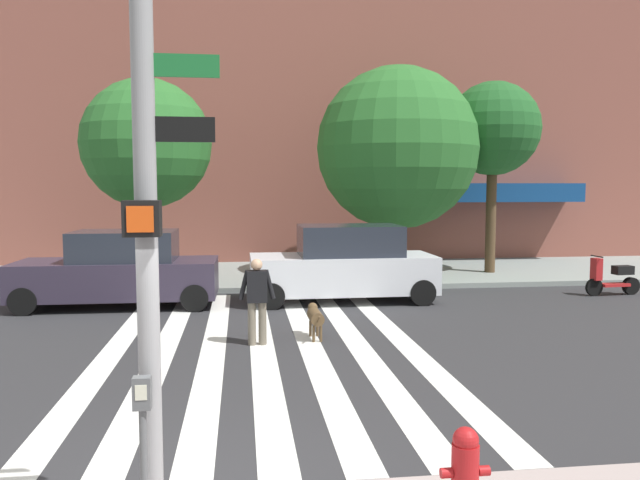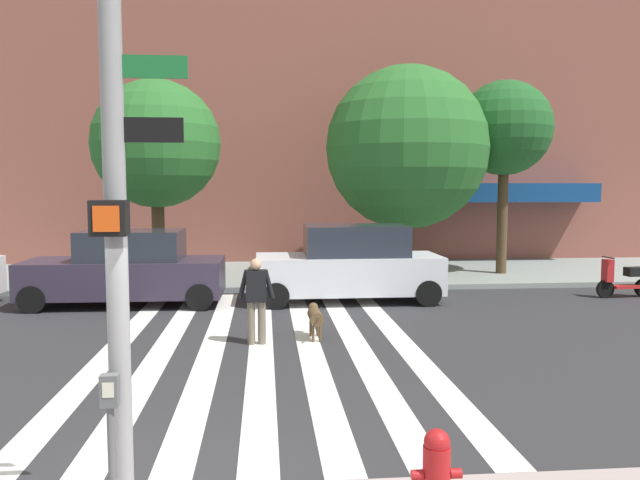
{
  "view_description": "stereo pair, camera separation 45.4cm",
  "coord_description": "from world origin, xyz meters",
  "px_view_note": "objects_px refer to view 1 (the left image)",
  "views": [
    {
      "loc": [
        0.48,
        -5.69,
        3.0
      ],
      "look_at": [
        2.0,
        6.2,
        1.95
      ],
      "focal_mm": 34.72,
      "sensor_mm": 36.0,
      "label": 1
    },
    {
      "loc": [
        0.93,
        -5.74,
        3.0
      ],
      "look_at": [
        2.0,
        6.2,
        1.95
      ],
      "focal_mm": 34.72,
      "sensor_mm": 36.0,
      "label": 2
    }
  ],
  "objects_px": {
    "parked_scooter": "(613,278)",
    "parked_car_third_in_line": "(344,265)",
    "parking_meter_curbside": "(143,436)",
    "parked_car_behind_first": "(119,271)",
    "fire_hydrant": "(465,471)",
    "dog_on_leash": "(315,316)",
    "street_tree_further": "(493,130)",
    "traffic_light_pole": "(144,119)",
    "street_tree_middle": "(397,148)",
    "pedestrian_dog_walker": "(257,296)",
    "street_tree_nearest": "(147,144)"
  },
  "relations": [
    {
      "from": "parked_scooter",
      "to": "pedestrian_dog_walker",
      "type": "xyz_separation_m",
      "value": [
        -9.84,
        -4.12,
        0.45
      ]
    },
    {
      "from": "traffic_light_pole",
      "to": "fire_hydrant",
      "type": "relative_size",
      "value": 7.59
    },
    {
      "from": "street_tree_further",
      "to": "parked_car_third_in_line",
      "type": "bearing_deg",
      "value": -146.16
    },
    {
      "from": "dog_on_leash",
      "to": "parked_car_behind_first",
      "type": "bearing_deg",
      "value": 138.99
    },
    {
      "from": "parked_car_third_in_line",
      "to": "dog_on_leash",
      "type": "height_order",
      "value": "parked_car_third_in_line"
    },
    {
      "from": "traffic_light_pole",
      "to": "parked_car_third_in_line",
      "type": "height_order",
      "value": "traffic_light_pole"
    },
    {
      "from": "traffic_light_pole",
      "to": "pedestrian_dog_walker",
      "type": "bearing_deg",
      "value": 81.02
    },
    {
      "from": "fire_hydrant",
      "to": "street_tree_further",
      "type": "bearing_deg",
      "value": 66.64
    },
    {
      "from": "street_tree_middle",
      "to": "parked_scooter",
      "type": "bearing_deg",
      "value": -34.63
    },
    {
      "from": "fire_hydrant",
      "to": "parked_car_behind_first",
      "type": "height_order",
      "value": "parked_car_behind_first"
    },
    {
      "from": "parking_meter_curbside",
      "to": "parked_car_behind_first",
      "type": "distance_m",
      "value": 11.12
    },
    {
      "from": "parked_scooter",
      "to": "parked_car_third_in_line",
      "type": "bearing_deg",
      "value": 179.26
    },
    {
      "from": "parked_car_behind_first",
      "to": "street_tree_further",
      "type": "relative_size",
      "value": 0.79
    },
    {
      "from": "parking_meter_curbside",
      "to": "street_tree_further",
      "type": "height_order",
      "value": "street_tree_further"
    },
    {
      "from": "parked_car_third_in_line",
      "to": "parked_scooter",
      "type": "height_order",
      "value": "parked_car_third_in_line"
    },
    {
      "from": "street_tree_nearest",
      "to": "pedestrian_dog_walker",
      "type": "bearing_deg",
      "value": -67.23
    },
    {
      "from": "parked_car_behind_first",
      "to": "street_tree_nearest",
      "type": "relative_size",
      "value": 0.82
    },
    {
      "from": "parking_meter_curbside",
      "to": "street_tree_further",
      "type": "xyz_separation_m",
      "value": [
        8.95,
        14.59,
        3.79
      ]
    },
    {
      "from": "street_tree_nearest",
      "to": "street_tree_further",
      "type": "distance_m",
      "value": 10.92
    },
    {
      "from": "parked_car_third_in_line",
      "to": "street_tree_nearest",
      "type": "xyz_separation_m",
      "value": [
        -5.36,
        2.91,
        3.26
      ]
    },
    {
      "from": "parked_car_third_in_line",
      "to": "parked_scooter",
      "type": "bearing_deg",
      "value": -0.74
    },
    {
      "from": "parking_meter_curbside",
      "to": "parked_car_behind_first",
      "type": "height_order",
      "value": "parked_car_behind_first"
    },
    {
      "from": "street_tree_nearest",
      "to": "street_tree_middle",
      "type": "distance_m",
      "value": 7.66
    },
    {
      "from": "parked_car_behind_first",
      "to": "parked_car_third_in_line",
      "type": "height_order",
      "value": "parked_car_third_in_line"
    },
    {
      "from": "street_tree_middle",
      "to": "street_tree_nearest",
      "type": "bearing_deg",
      "value": -175.62
    },
    {
      "from": "parked_car_behind_first",
      "to": "street_tree_middle",
      "type": "relative_size",
      "value": 0.74
    },
    {
      "from": "parked_scooter",
      "to": "street_tree_middle",
      "type": "xyz_separation_m",
      "value": [
        -5.19,
        3.59,
        3.71
      ]
    },
    {
      "from": "parked_car_third_in_line",
      "to": "dog_on_leash",
      "type": "relative_size",
      "value": 4.54
    },
    {
      "from": "street_tree_middle",
      "to": "parked_car_behind_first",
      "type": "bearing_deg",
      "value": -156.27
    },
    {
      "from": "parked_scooter",
      "to": "dog_on_leash",
      "type": "distance_m",
      "value": 9.48
    },
    {
      "from": "fire_hydrant",
      "to": "street_tree_further",
      "type": "relative_size",
      "value": 0.12
    },
    {
      "from": "parked_scooter",
      "to": "parking_meter_curbside",
      "type": "bearing_deg",
      "value": -135.29
    },
    {
      "from": "parked_car_third_in_line",
      "to": "pedestrian_dog_walker",
      "type": "bearing_deg",
      "value": -119.38
    },
    {
      "from": "street_tree_further",
      "to": "pedestrian_dog_walker",
      "type": "distance_m",
      "value": 11.82
    },
    {
      "from": "traffic_light_pole",
      "to": "parked_car_third_in_line",
      "type": "xyz_separation_m",
      "value": [
        3.4,
        10.72,
        -2.57
      ]
    },
    {
      "from": "traffic_light_pole",
      "to": "fire_hydrant",
      "type": "height_order",
      "value": "traffic_light_pole"
    },
    {
      "from": "traffic_light_pole",
      "to": "parked_car_third_in_line",
      "type": "distance_m",
      "value": 11.53
    },
    {
      "from": "traffic_light_pole",
      "to": "street_tree_middle",
      "type": "relative_size",
      "value": 0.88
    },
    {
      "from": "fire_hydrant",
      "to": "parked_car_third_in_line",
      "type": "height_order",
      "value": "parked_car_third_in_line"
    },
    {
      "from": "traffic_light_pole",
      "to": "parking_meter_curbside",
      "type": "bearing_deg",
      "value": -102.29
    },
    {
      "from": "parking_meter_curbside",
      "to": "traffic_light_pole",
      "type": "bearing_deg",
      "value": 77.71
    },
    {
      "from": "pedestrian_dog_walker",
      "to": "street_tree_nearest",
      "type": "bearing_deg",
      "value": 112.77
    },
    {
      "from": "street_tree_further",
      "to": "parked_scooter",
      "type": "bearing_deg",
      "value": -62.7
    },
    {
      "from": "traffic_light_pole",
      "to": "street_tree_nearest",
      "type": "bearing_deg",
      "value": 98.19
    },
    {
      "from": "traffic_light_pole",
      "to": "parking_meter_curbside",
      "type": "xyz_separation_m",
      "value": [
        -0.04,
        -0.17,
        -2.49
      ]
    },
    {
      "from": "fire_hydrant",
      "to": "dog_on_leash",
      "type": "relative_size",
      "value": 0.73
    },
    {
      "from": "fire_hydrant",
      "to": "street_tree_middle",
      "type": "xyz_separation_m",
      "value": [
        3.01,
        14.26,
        3.67
      ]
    },
    {
      "from": "traffic_light_pole",
      "to": "pedestrian_dog_walker",
      "type": "xyz_separation_m",
      "value": [
        1.03,
        6.5,
        -2.59
      ]
    },
    {
      "from": "parked_car_third_in_line",
      "to": "pedestrian_dog_walker",
      "type": "relative_size",
      "value": 2.9
    },
    {
      "from": "street_tree_middle",
      "to": "fire_hydrant",
      "type": "bearing_deg",
      "value": -101.91
    }
  ]
}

